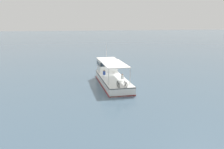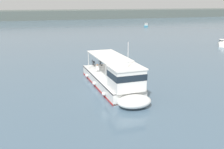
{
  "view_description": "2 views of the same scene",
  "coord_description": "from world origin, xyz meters",
  "views": [
    {
      "loc": [
        6.88,
        33.07,
        8.7
      ],
      "look_at": [
        0.19,
        1.72,
        1.4
      ],
      "focal_mm": 37.35,
      "sensor_mm": 36.0,
      "label": 1
    },
    {
      "loc": [
        -8.05,
        -22.03,
        8.48
      ],
      "look_at": [
        0.19,
        1.72,
        1.4
      ],
      "focal_mm": 40.93,
      "sensor_mm": 36.0,
      "label": 2
    }
  ],
  "objects": [
    {
      "name": "ferry_main",
      "position": [
        0.2,
        0.71,
        1.01
      ],
      "size": [
        3.63,
        12.89,
        5.32
      ],
      "color": "white",
      "rests_on": "ground"
    },
    {
      "name": "ground_plane",
      "position": [
        0.0,
        0.0,
        0.0
      ],
      "size": [
        400.0,
        400.0,
        0.0
      ],
      "primitive_type": "plane",
      "color": "slate"
    },
    {
      "name": "motorboat_off_bow",
      "position": [
        30.11,
        19.51,
        0.54
      ],
      "size": [
        3.23,
        3.64,
        1.26
      ],
      "color": "white",
      "rests_on": "ground"
    },
    {
      "name": "distant_shoreline",
      "position": [
        0.0,
        125.66,
        2.27
      ],
      "size": [
        400.0,
        28.0,
        4.55
      ],
      "primitive_type": "cube",
      "color": "#515B56",
      "rests_on": "ground"
    },
    {
      "name": "motorboat_mid_channel",
      "position": [
        34.98,
        63.73,
        0.54
      ],
      "size": [
        2.79,
        3.8,
        1.26
      ],
      "color": "teal",
      "rests_on": "ground"
    }
  ]
}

